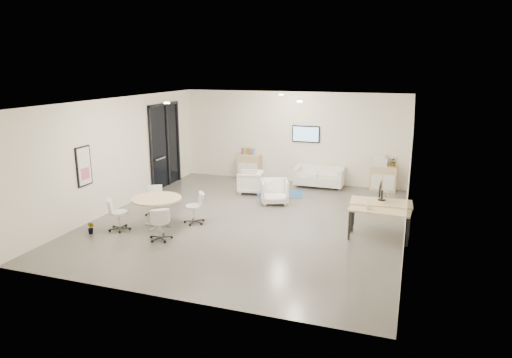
{
  "coord_description": "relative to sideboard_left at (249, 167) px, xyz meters",
  "views": [
    {
      "loc": [
        3.97,
        -11.04,
        4.09
      ],
      "look_at": [
        0.05,
        0.4,
        1.06
      ],
      "focal_mm": 32.0,
      "sensor_mm": 36.0,
      "label": 1
    }
  ],
  "objects": [
    {
      "name": "loveseat",
      "position": [
        2.63,
        -0.17,
        -0.13
      ],
      "size": [
        1.65,
        0.84,
        0.62
      ],
      "rotation": [
        0.0,
        0.0,
        -0.01
      ],
      "color": "white",
      "rests_on": "room_shell"
    },
    {
      "name": "plant_cabinet",
      "position": [
        5.03,
        0.04,
        0.5
      ],
      "size": [
        0.31,
        0.34,
        0.25
      ],
      "primitive_type": "imported",
      "rotation": [
        0.0,
        0.0,
        -0.07
      ],
      "color": "#3F7F3F",
      "rests_on": "sideboard_right"
    },
    {
      "name": "plant_floor",
      "position": [
        -1.84,
        -6.52,
        -0.39
      ],
      "size": [
        0.22,
        0.34,
        0.14
      ],
      "primitive_type": "imported",
      "rotation": [
        0.0,
        0.0,
        -0.12
      ],
      "color": "#3F7F3F",
      "rests_on": "room_shell"
    },
    {
      "name": "blue_rug",
      "position": [
        1.6,
        -1.48,
        -0.46
      ],
      "size": [
        1.66,
        1.27,
        0.01
      ],
      "primitive_type": "cube",
      "rotation": [
        0.0,
        0.0,
        0.2
      ],
      "color": "#2D558B",
      "rests_on": "room_shell"
    },
    {
      "name": "desk_rear",
      "position": [
        4.93,
        -3.99,
        0.23
      ],
      "size": [
        1.53,
        0.82,
        0.78
      ],
      "rotation": [
        0.0,
        0.0,
        0.05
      ],
      "color": "tan",
      "rests_on": "room_shell"
    },
    {
      "name": "sideboard_left",
      "position": [
        0.0,
        0.0,
        0.0
      ],
      "size": [
        0.83,
        0.43,
        0.94
      ],
      "color": "tan",
      "rests_on": "room_shell"
    },
    {
      "name": "artwork",
      "position": [
        -2.44,
        -5.86,
        1.08
      ],
      "size": [
        0.05,
        0.54,
        1.04
      ],
      "color": "black",
      "rests_on": "room_shell"
    },
    {
      "name": "meeting_chairs",
      "position": [
        -0.56,
        -5.5,
        -0.06
      ],
      "size": [
        2.38,
        2.38,
        0.82
      ],
      "color": "white",
      "rests_on": "room_shell"
    },
    {
      "name": "wall_tv",
      "position": [
        2.03,
        0.2,
        1.28
      ],
      "size": [
        0.98,
        0.06,
        0.58
      ],
      "color": "black",
      "rests_on": "room_shell"
    },
    {
      "name": "armchair_right",
      "position": [
        1.73,
        -2.56,
        -0.06
      ],
      "size": [
        1.0,
        0.97,
        0.81
      ],
      "primitive_type": "imported",
      "rotation": [
        0.0,
        0.0,
        0.37
      ],
      "color": "white",
      "rests_on": "room_shell"
    },
    {
      "name": "books",
      "position": [
        -0.04,
        0.0,
        0.58
      ],
      "size": [
        0.48,
        0.14,
        0.22
      ],
      "color": "red",
      "rests_on": "sideboard_left"
    },
    {
      "name": "glass_door",
      "position": [
        -2.42,
        -1.75,
        1.04
      ],
      "size": [
        0.09,
        1.9,
        2.85
      ],
      "color": "black",
      "rests_on": "room_shell"
    },
    {
      "name": "round_table",
      "position": [
        -0.56,
        -5.5,
        0.23
      ],
      "size": [
        1.28,
        1.28,
        0.78
      ],
      "color": "tan",
      "rests_on": "room_shell"
    },
    {
      "name": "room_shell",
      "position": [
        1.53,
        -4.26,
        1.13
      ],
      "size": [
        9.6,
        10.6,
        4.8
      ],
      "color": "#514E4A",
      "rests_on": "ground"
    },
    {
      "name": "sideboard_right",
      "position": [
        4.74,
        0.01,
        -0.04
      ],
      "size": [
        0.85,
        0.41,
        0.85
      ],
      "color": "tan",
      "rests_on": "room_shell"
    },
    {
      "name": "armchair_left",
      "position": [
        0.64,
        -1.66,
        -0.07
      ],
      "size": [
        0.84,
        0.88,
        0.8
      ],
      "primitive_type": "imported",
      "rotation": [
        0.0,
        0.0,
        -1.41
      ],
      "color": "white",
      "rests_on": "room_shell"
    },
    {
      "name": "monitor",
      "position": [
        4.89,
        -3.84,
        0.55
      ],
      "size": [
        0.2,
        0.5,
        0.44
      ],
      "color": "black",
      "rests_on": "desk_rear"
    },
    {
      "name": "ceiling_spots",
      "position": [
        1.33,
        -3.43,
        2.71
      ],
      "size": [
        3.14,
        4.14,
        0.03
      ],
      "color": "#FFEAC6",
      "rests_on": "room_shell"
    },
    {
      "name": "cup",
      "position": [
        4.68,
        -4.62,
        0.35
      ],
      "size": [
        0.14,
        0.12,
        0.13
      ],
      "primitive_type": "imported",
      "rotation": [
        0.0,
        0.0,
        -0.12
      ],
      "color": "white",
      "rests_on": "desk_front"
    },
    {
      "name": "printer",
      "position": [
        4.57,
        0.01,
        0.54
      ],
      "size": [
        0.54,
        0.47,
        0.35
      ],
      "rotation": [
        0.0,
        0.0,
        0.11
      ],
      "color": "white",
      "rests_on": "sideboard_right"
    },
    {
      "name": "desk_front",
      "position": [
        4.94,
        -4.52,
        0.21
      ],
      "size": [
        1.47,
        0.8,
        0.75
      ],
      "rotation": [
        0.0,
        0.0,
        -0.06
      ],
      "color": "tan",
      "rests_on": "room_shell"
    }
  ]
}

